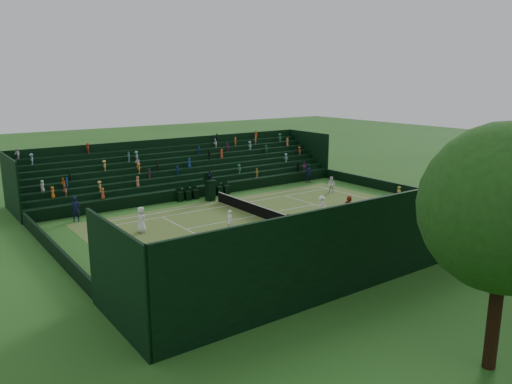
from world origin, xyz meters
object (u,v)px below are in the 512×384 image
player_near_east (230,221)px  player_far_west (332,185)px  player_near_west (141,220)px  player_far_east (321,205)px  umpire_chair (210,188)px  tennis_net (256,210)px

player_near_east → player_far_west: (-4.90, 14.99, -0.02)m
player_near_east → player_near_west: bearing=47.4°
player_near_west → player_far_east: 14.53m
umpire_chair → player_far_west: umpire_chair is taller
umpire_chair → player_far_east: 10.73m
umpire_chair → player_far_east: (9.51, 4.95, -0.42)m
player_near_east → player_far_west: 15.77m
player_near_east → tennis_net: bearing=-68.3°
tennis_net → player_near_west: (-1.25, -9.36, 0.43)m
player_far_west → player_far_east: bearing=-72.0°
tennis_net → player_near_west: player_near_west is taller
umpire_chair → player_far_east: umpire_chair is taller
umpire_chair → player_far_east: size_ratio=1.79×
tennis_net → player_far_east: player_far_east is taller
player_near_east → player_far_east: size_ratio=1.03×
player_near_west → player_far_east: player_near_west is taller
player_far_west → umpire_chair: bearing=-132.3°
tennis_net → player_near_west: size_ratio=6.10×
umpire_chair → player_near_east: (9.06, -3.69, -0.40)m
player_far_east → tennis_net: bearing=-121.7°
tennis_net → player_far_west: bearing=103.1°
player_near_west → player_far_west: 20.35m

